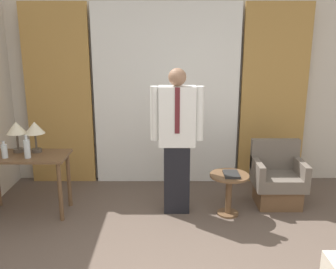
{
  "coord_description": "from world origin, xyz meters",
  "views": [
    {
      "loc": [
        0.02,
        -2.3,
        2.15
      ],
      "look_at": [
        0.04,
        1.84,
        1.04
      ],
      "focal_mm": 40.0,
      "sensor_mm": 36.0,
      "label": 1
    }
  ],
  "objects_px": {
    "bottle_near_edge": "(26,149)",
    "person": "(176,136)",
    "armchair": "(276,181)",
    "book": "(230,174)",
    "table_lamp_right": "(33,129)",
    "table_lamp_left": "(15,130)",
    "bottle_by_lamp": "(3,151)",
    "side_table": "(228,187)",
    "desk": "(24,166)"
  },
  "relations": [
    {
      "from": "side_table",
      "to": "book",
      "type": "xyz_separation_m",
      "value": [
        0.02,
        -0.03,
        0.18
      ]
    },
    {
      "from": "bottle_by_lamp",
      "to": "table_lamp_left",
      "type": "bearing_deg",
      "value": 72.26
    },
    {
      "from": "person",
      "to": "bottle_by_lamp",
      "type": "bearing_deg",
      "value": -175.94
    },
    {
      "from": "book",
      "to": "armchair",
      "type": "bearing_deg",
      "value": 27.04
    },
    {
      "from": "desk",
      "to": "armchair",
      "type": "distance_m",
      "value": 3.16
    },
    {
      "from": "armchair",
      "to": "table_lamp_left",
      "type": "bearing_deg",
      "value": -177.44
    },
    {
      "from": "table_lamp_left",
      "to": "bottle_near_edge",
      "type": "distance_m",
      "value": 0.34
    },
    {
      "from": "table_lamp_left",
      "to": "side_table",
      "type": "bearing_deg",
      "value": -3.64
    },
    {
      "from": "desk",
      "to": "book",
      "type": "relative_size",
      "value": 4.1
    },
    {
      "from": "bottle_near_edge",
      "to": "desk",
      "type": "bearing_deg",
      "value": 127.7
    },
    {
      "from": "table_lamp_right",
      "to": "bottle_near_edge",
      "type": "height_order",
      "value": "table_lamp_right"
    },
    {
      "from": "bottle_near_edge",
      "to": "armchair",
      "type": "distance_m",
      "value": 3.13
    },
    {
      "from": "armchair",
      "to": "book",
      "type": "relative_size",
      "value": 3.26
    },
    {
      "from": "desk",
      "to": "armchair",
      "type": "height_order",
      "value": "armchair"
    },
    {
      "from": "desk",
      "to": "table_lamp_right",
      "type": "distance_m",
      "value": 0.45
    },
    {
      "from": "person",
      "to": "side_table",
      "type": "relative_size",
      "value": 3.42
    },
    {
      "from": "table_lamp_left",
      "to": "book",
      "type": "bearing_deg",
      "value": -4.24
    },
    {
      "from": "side_table",
      "to": "desk",
      "type": "bearing_deg",
      "value": 178.96
    },
    {
      "from": "table_lamp_right",
      "to": "bottle_near_edge",
      "type": "xyz_separation_m",
      "value": [
        -0.03,
        -0.23,
        -0.17
      ]
    },
    {
      "from": "person",
      "to": "side_table",
      "type": "bearing_deg",
      "value": -7.4
    },
    {
      "from": "desk",
      "to": "book",
      "type": "distance_m",
      "value": 2.48
    },
    {
      "from": "table_lamp_left",
      "to": "side_table",
      "type": "height_order",
      "value": "table_lamp_left"
    },
    {
      "from": "desk",
      "to": "person",
      "type": "height_order",
      "value": "person"
    },
    {
      "from": "bottle_by_lamp",
      "to": "book",
      "type": "distance_m",
      "value": 2.68
    },
    {
      "from": "table_lamp_left",
      "to": "book",
      "type": "relative_size",
      "value": 1.51
    },
    {
      "from": "table_lamp_right",
      "to": "armchair",
      "type": "relative_size",
      "value": 0.46
    },
    {
      "from": "table_lamp_left",
      "to": "bottle_by_lamp",
      "type": "height_order",
      "value": "table_lamp_left"
    },
    {
      "from": "bottle_by_lamp",
      "to": "book",
      "type": "bearing_deg",
      "value": 0.7
    },
    {
      "from": "side_table",
      "to": "armchair",
      "type": "bearing_deg",
      "value": 24.51
    },
    {
      "from": "table_lamp_right",
      "to": "armchair",
      "type": "xyz_separation_m",
      "value": [
        3.03,
        0.15,
        -0.72
      ]
    },
    {
      "from": "person",
      "to": "side_table",
      "type": "height_order",
      "value": "person"
    },
    {
      "from": "desk",
      "to": "side_table",
      "type": "distance_m",
      "value": 2.47
    },
    {
      "from": "table_lamp_left",
      "to": "bottle_near_edge",
      "type": "relative_size",
      "value": 1.38
    },
    {
      "from": "desk",
      "to": "person",
      "type": "bearing_deg",
      "value": 1.18
    },
    {
      "from": "bottle_near_edge",
      "to": "person",
      "type": "relative_size",
      "value": 0.15
    },
    {
      "from": "table_lamp_right",
      "to": "person",
      "type": "xyz_separation_m",
      "value": [
        1.72,
        -0.08,
        -0.06
      ]
    },
    {
      "from": "bottle_by_lamp",
      "to": "book",
      "type": "relative_size",
      "value": 0.8
    },
    {
      "from": "bottle_by_lamp",
      "to": "side_table",
      "type": "distance_m",
      "value": 2.69
    },
    {
      "from": "bottle_by_lamp",
      "to": "side_table",
      "type": "relative_size",
      "value": 0.39
    },
    {
      "from": "bottle_near_edge",
      "to": "book",
      "type": "bearing_deg",
      "value": 0.84
    },
    {
      "from": "table_lamp_left",
      "to": "bottle_by_lamp",
      "type": "distance_m",
      "value": 0.31
    },
    {
      "from": "desk",
      "to": "book",
      "type": "xyz_separation_m",
      "value": [
        2.48,
        -0.07,
        -0.09
      ]
    },
    {
      "from": "bottle_by_lamp",
      "to": "book",
      "type": "height_order",
      "value": "bottle_by_lamp"
    },
    {
      "from": "table_lamp_right",
      "to": "armchair",
      "type": "bearing_deg",
      "value": 2.75
    },
    {
      "from": "table_lamp_right",
      "to": "bottle_by_lamp",
      "type": "relative_size",
      "value": 1.88
    },
    {
      "from": "desk",
      "to": "table_lamp_right",
      "type": "bearing_deg",
      "value": 47.07
    },
    {
      "from": "table_lamp_left",
      "to": "bottle_by_lamp",
      "type": "bearing_deg",
      "value": -107.74
    },
    {
      "from": "desk",
      "to": "side_table",
      "type": "xyz_separation_m",
      "value": [
        2.46,
        -0.04,
        -0.27
      ]
    },
    {
      "from": "book",
      "to": "bottle_by_lamp",
      "type": "bearing_deg",
      "value": -179.3
    },
    {
      "from": "table_lamp_left",
      "to": "armchair",
      "type": "bearing_deg",
      "value": 2.56
    }
  ]
}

